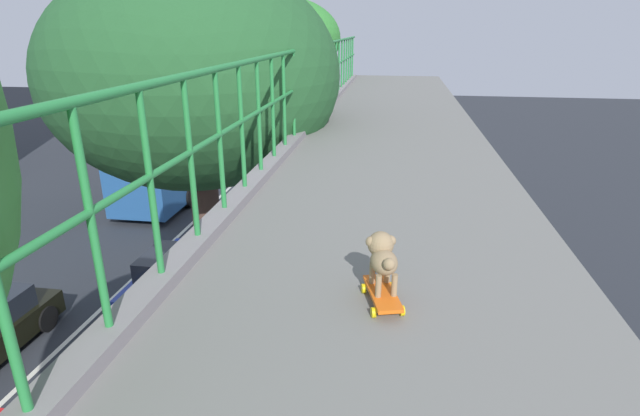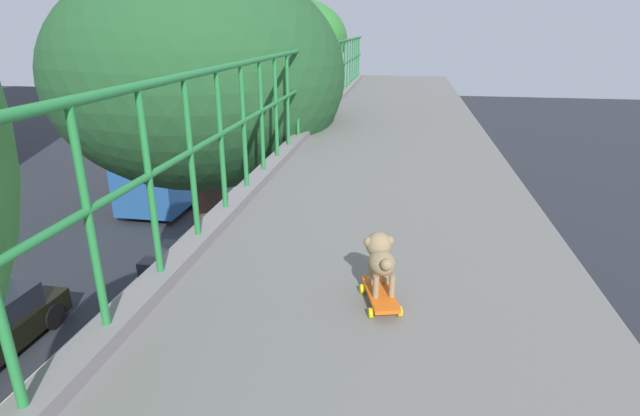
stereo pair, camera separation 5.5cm
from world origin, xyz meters
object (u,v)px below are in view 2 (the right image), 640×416
object	(u,v)px
car_blue_fifth	(181,275)
city_bus	(196,147)
toy_skateboard	(380,295)
small_dog	(380,255)

from	to	relation	value
car_blue_fifth	city_bus	xyz separation A→B (m)	(-4.00, 10.81, 1.28)
toy_skateboard	small_dog	xyz separation A→B (m)	(-0.01, 0.07, 0.23)
city_bus	toy_skateboard	bearing A→B (deg)	-63.37
small_dog	city_bus	bearing A→B (deg)	116.68
city_bus	toy_skateboard	distance (m)	23.30
car_blue_fifth	small_dog	distance (m)	12.83
city_bus	small_dog	xyz separation A→B (m)	(10.26, -20.42, 4.47)
city_bus	small_dog	distance (m)	23.28
city_bus	toy_skateboard	size ratio (longest dim) A/B	25.62
car_blue_fifth	small_dog	world-z (taller)	small_dog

